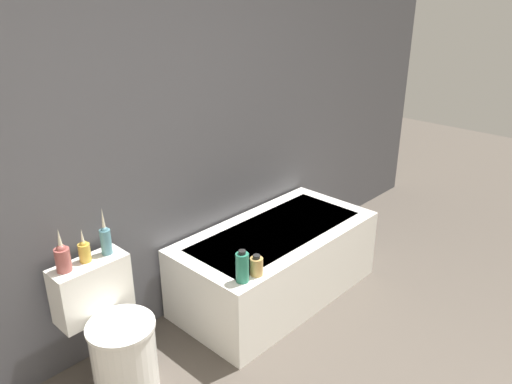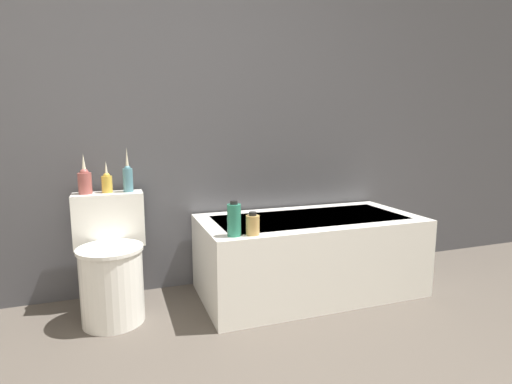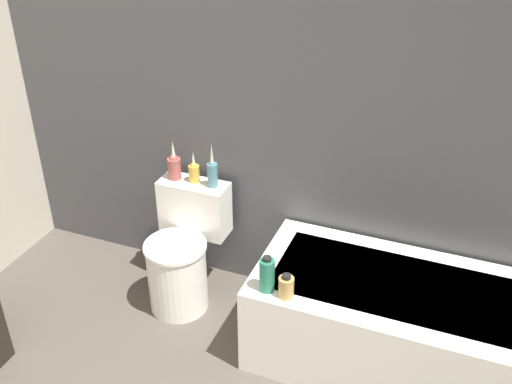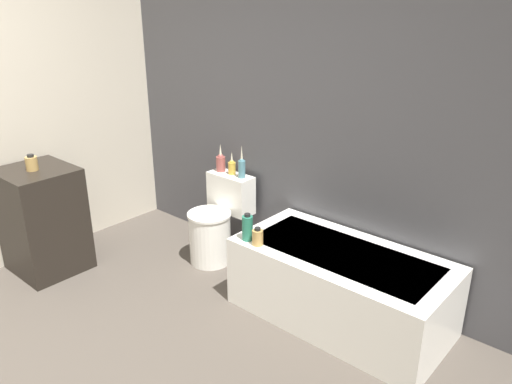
{
  "view_description": "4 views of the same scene",
  "coord_description": "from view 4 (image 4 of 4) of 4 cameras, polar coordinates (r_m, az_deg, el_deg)",
  "views": [
    {
      "loc": [
        -1.5,
        -0.14,
        2.08
      ],
      "look_at": [
        0.37,
        1.62,
        0.99
      ],
      "focal_mm": 35.0,
      "sensor_mm": 36.0,
      "label": 1
    },
    {
      "loc": [
        -0.4,
        -0.47,
        1.1
      ],
      "look_at": [
        0.36,
        1.67,
        0.73
      ],
      "focal_mm": 28.0,
      "sensor_mm": 36.0,
      "label": 2
    },
    {
      "loc": [
        0.98,
        -0.57,
        2.41
      ],
      "look_at": [
        0.08,
        1.71,
        0.96
      ],
      "focal_mm": 42.0,
      "sensor_mm": 36.0,
      "label": 3
    },
    {
      "loc": [
        2.27,
        -0.73,
        2.08
      ],
      "look_at": [
        0.22,
        1.63,
        0.85
      ],
      "focal_mm": 35.0,
      "sensor_mm": 36.0,
      "label": 4
    }
  ],
  "objects": [
    {
      "name": "bathtub",
      "position": [
        3.48,
        9.61,
        -10.5
      ],
      "size": [
        1.44,
        0.72,
        0.51
      ],
      "color": "white",
      "rests_on": "ground"
    },
    {
      "name": "vase_silver",
      "position": [
        4.14,
        -2.77,
        2.93
      ],
      "size": [
        0.06,
        0.06,
        0.19
      ],
      "color": "gold",
      "rests_on": "toilet"
    },
    {
      "name": "shampoo_bottle_tall",
      "position": [
        3.43,
        -0.98,
        -4.1
      ],
      "size": [
        0.08,
        0.08,
        0.2
      ],
      "color": "#267259",
      "rests_on": "bathtub"
    },
    {
      "name": "vase_gold",
      "position": [
        4.21,
        -4.06,
        3.46
      ],
      "size": [
        0.08,
        0.08,
        0.24
      ],
      "color": "#994C47",
      "rests_on": "toilet"
    },
    {
      "name": "wall_back_tiled",
      "position": [
        3.83,
        3.62,
        9.62
      ],
      "size": [
        6.4,
        0.06,
        2.6
      ],
      "color": "#4C4C51",
      "rests_on": "ground_plane"
    },
    {
      "name": "toilet",
      "position": [
        4.18,
        -4.53,
        -3.58
      ],
      "size": [
        0.41,
        0.53,
        0.7
      ],
      "color": "white",
      "rests_on": "ground"
    },
    {
      "name": "soap_bottle_glass",
      "position": [
        4.14,
        -24.27,
        3.02
      ],
      "size": [
        0.09,
        0.09,
        0.12
      ],
      "color": "tan",
      "rests_on": "vanity_counter"
    },
    {
      "name": "vase_bronze",
      "position": [
        4.04,
        -1.64,
        2.87
      ],
      "size": [
        0.06,
        0.06,
        0.27
      ],
      "color": "teal",
      "rests_on": "toilet"
    },
    {
      "name": "vanity_counter",
      "position": [
        4.32,
        -23.15,
        -2.95
      ],
      "size": [
        0.56,
        0.51,
        0.85
      ],
      "color": "black",
      "rests_on": "ground"
    },
    {
      "name": "shampoo_bottle_short",
      "position": [
        3.38,
        0.18,
        -5.18
      ],
      "size": [
        0.08,
        0.08,
        0.13
      ],
      "color": "tan",
      "rests_on": "bathtub"
    }
  ]
}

